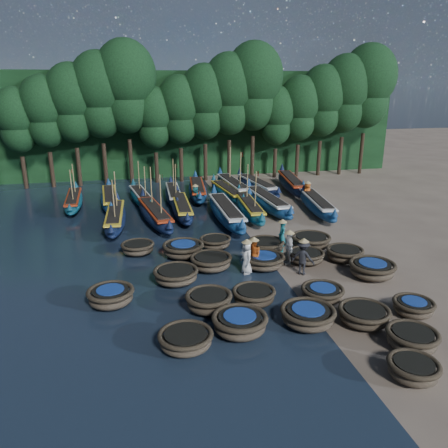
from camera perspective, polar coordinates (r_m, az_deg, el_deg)
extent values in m
plane|color=#7D6D5B|center=(23.41, 5.70, -4.50)|extent=(120.00, 120.00, 0.00)
cube|color=black|center=(44.75, -3.40, 12.93)|extent=(40.00, 3.00, 10.00)
ellipsoid|color=brown|center=(15.61, 23.44, -17.25)|extent=(1.52, 1.52, 0.58)
torus|color=#3A3022|center=(15.46, 23.57, -16.41)|extent=(1.65, 1.65, 0.18)
cylinder|color=black|center=(15.44, 23.58, -16.30)|extent=(1.24, 1.24, 0.05)
ellipsoid|color=brown|center=(17.13, 23.32, -13.80)|extent=(1.95, 1.95, 0.62)
torus|color=#3A3022|center=(16.99, 23.45, -12.96)|extent=(1.84, 1.84, 0.19)
cylinder|color=black|center=(16.97, 23.46, -12.85)|extent=(1.39, 1.39, 0.06)
ellipsoid|color=brown|center=(15.87, -5.02, -15.02)|extent=(2.22, 2.22, 0.58)
torus|color=#3A3022|center=(15.73, -5.04, -14.19)|extent=(1.97, 1.97, 0.17)
cylinder|color=black|center=(15.71, -5.05, -14.08)|extent=(1.51, 1.51, 0.05)
ellipsoid|color=brown|center=(16.59, 2.07, -13.12)|extent=(2.46, 2.46, 0.70)
torus|color=#3A3022|center=(16.42, 2.08, -12.14)|extent=(2.11, 2.11, 0.21)
cylinder|color=black|center=(16.40, 2.08, -12.01)|extent=(1.59, 1.59, 0.06)
cylinder|color=navy|center=(16.38, 2.08, -11.88)|extent=(1.23, 1.23, 0.04)
ellipsoid|color=brown|center=(17.43, 10.88, -11.92)|extent=(2.48, 2.48, 0.64)
torus|color=#3A3022|center=(17.29, 10.94, -11.06)|extent=(2.15, 2.15, 0.19)
cylinder|color=black|center=(17.27, 10.95, -10.95)|extent=(1.64, 1.64, 0.06)
cylinder|color=navy|center=(17.25, 10.95, -10.84)|extent=(1.26, 1.26, 0.04)
ellipsoid|color=brown|center=(18.03, 17.80, -11.49)|extent=(2.14, 2.14, 0.61)
torus|color=#3A3022|center=(17.89, 17.89, -10.68)|extent=(2.01, 2.01, 0.19)
cylinder|color=black|center=(17.88, 17.90, -10.58)|extent=(1.53, 1.53, 0.06)
ellipsoid|color=brown|center=(19.38, 23.48, -10.09)|extent=(1.99, 1.99, 0.56)
torus|color=#3A3022|center=(19.26, 23.58, -9.40)|extent=(1.67, 1.67, 0.17)
cylinder|color=black|center=(19.25, 23.59, -9.30)|extent=(1.26, 1.26, 0.05)
cylinder|color=navy|center=(19.24, 23.60, -9.21)|extent=(0.97, 0.97, 0.03)
ellipsoid|color=brown|center=(19.09, -14.54, -9.35)|extent=(2.25, 2.25, 0.67)
torus|color=#3A3022|center=(18.95, -14.62, -8.51)|extent=(1.99, 1.99, 0.20)
cylinder|color=black|center=(18.94, -14.63, -8.40)|extent=(1.50, 1.50, 0.06)
cylinder|color=navy|center=(18.92, -14.64, -8.29)|extent=(1.15, 1.15, 0.04)
ellipsoid|color=brown|center=(18.09, -2.00, -10.28)|extent=(2.19, 2.19, 0.70)
torus|color=#3A3022|center=(17.94, -2.01, -9.36)|extent=(1.95, 1.95, 0.21)
cylinder|color=black|center=(17.92, -2.01, -9.24)|extent=(1.46, 1.46, 0.06)
ellipsoid|color=brown|center=(18.69, 3.92, -9.52)|extent=(2.16, 2.16, 0.60)
torus|color=#3A3022|center=(18.56, 3.94, -8.75)|extent=(1.86, 1.86, 0.18)
cylinder|color=black|center=(18.54, 3.94, -8.65)|extent=(1.40, 1.40, 0.05)
ellipsoid|color=brown|center=(19.34, 12.72, -9.00)|extent=(2.23, 2.23, 0.57)
torus|color=#3A3022|center=(19.22, 12.77, -8.28)|extent=(1.85, 1.85, 0.17)
cylinder|color=black|center=(19.21, 12.78, -8.19)|extent=(1.40, 1.40, 0.05)
cylinder|color=navy|center=(19.19, 12.79, -8.10)|extent=(1.08, 1.08, 0.03)
ellipsoid|color=brown|center=(22.15, 18.76, -5.80)|extent=(2.32, 2.32, 0.69)
torus|color=#3A3022|center=(22.03, 18.85, -5.03)|extent=(2.22, 2.22, 0.21)
cylinder|color=black|center=(22.01, 18.86, -4.93)|extent=(1.69, 1.69, 0.06)
cylinder|color=navy|center=(22.00, 18.87, -4.83)|extent=(1.30, 1.30, 0.04)
ellipsoid|color=brown|center=(20.58, -6.29, -6.85)|extent=(2.44, 2.44, 0.62)
torus|color=#3A3022|center=(20.45, -6.31, -6.10)|extent=(2.11, 2.11, 0.19)
cylinder|color=black|center=(20.44, -6.32, -6.01)|extent=(1.61, 1.61, 0.06)
ellipsoid|color=brown|center=(21.86, -1.70, -5.15)|extent=(2.29, 2.29, 0.65)
torus|color=#3A3022|center=(21.74, -1.71, -4.41)|extent=(2.11, 2.11, 0.20)
cylinder|color=black|center=(21.73, -1.71, -4.31)|extent=(1.60, 1.60, 0.06)
ellipsoid|color=brown|center=(22.12, 5.19, -4.99)|extent=(2.38, 2.38, 0.63)
torus|color=#3A3022|center=(22.00, 5.21, -4.28)|extent=(2.15, 2.15, 0.19)
cylinder|color=black|center=(21.99, 5.21, -4.19)|extent=(1.65, 1.65, 0.06)
cylinder|color=navy|center=(21.97, 5.22, -4.10)|extent=(1.27, 1.27, 0.04)
ellipsoid|color=brown|center=(23.05, 10.63, -4.34)|extent=(2.10, 2.10, 0.56)
torus|color=#3A3022|center=(22.96, 10.67, -3.73)|extent=(1.92, 1.92, 0.17)
cylinder|color=black|center=(22.94, 10.68, -3.65)|extent=(1.47, 1.47, 0.05)
ellipsoid|color=brown|center=(23.74, 15.46, -3.95)|extent=(2.34, 2.34, 0.63)
torus|color=#3A3022|center=(23.63, 15.52, -3.29)|extent=(1.97, 1.97, 0.19)
cylinder|color=black|center=(23.62, 15.53, -3.20)|extent=(1.49, 1.49, 0.06)
ellipsoid|color=brown|center=(24.23, -11.19, -3.23)|extent=(2.09, 2.09, 0.58)
torus|color=#3A3022|center=(24.13, -11.23, -2.62)|extent=(1.82, 1.82, 0.18)
cylinder|color=black|center=(24.12, -11.23, -2.54)|extent=(1.38, 1.38, 0.05)
ellipsoid|color=brown|center=(23.51, -5.33, -3.50)|extent=(2.16, 2.16, 0.67)
torus|color=#3A3022|center=(23.40, -5.35, -2.78)|extent=(2.23, 2.23, 0.20)
cylinder|color=black|center=(23.39, -5.35, -2.68)|extent=(1.70, 1.70, 0.06)
cylinder|color=navy|center=(23.37, -5.36, -2.59)|extent=(1.31, 1.31, 0.04)
ellipsoid|color=brown|center=(24.61, -1.14, -2.55)|extent=(2.16, 2.16, 0.57)
torus|color=#3A3022|center=(24.52, -1.15, -1.96)|extent=(1.79, 1.79, 0.17)
cylinder|color=black|center=(24.51, -1.15, -1.89)|extent=(1.36, 1.36, 0.05)
ellipsoid|color=brown|center=(24.16, 5.50, -2.98)|extent=(2.30, 2.30, 0.61)
torus|color=#3A3022|center=(24.06, 5.52, -2.34)|extent=(2.04, 2.04, 0.19)
cylinder|color=black|center=(24.05, 5.52, -2.26)|extent=(1.55, 1.55, 0.06)
ellipsoid|color=brown|center=(25.07, 11.25, -2.38)|extent=(2.39, 2.39, 0.68)
torus|color=#3A3022|center=(24.96, 11.30, -1.68)|extent=(2.25, 2.25, 0.21)
cylinder|color=black|center=(24.95, 11.30, -1.60)|extent=(1.71, 1.71, 0.06)
ellipsoid|color=#10223D|center=(29.33, -14.04, 0.72)|extent=(1.58, 7.71, 0.96)
cone|color=#10223D|center=(32.77, -13.80, 3.67)|extent=(0.42, 0.42, 0.58)
cone|color=#10223D|center=(25.59, -14.55, -0.50)|extent=(0.42, 0.42, 0.48)
cube|color=gold|center=(29.21, -14.10, 1.47)|extent=(1.16, 5.98, 0.12)
cube|color=black|center=(29.19, -14.11, 1.61)|extent=(0.88, 5.20, 0.10)
cylinder|color=#997F4C|center=(30.03, -13.97, 4.17)|extent=(0.07, 0.23, 2.69)
cylinder|color=#997F4C|center=(27.52, -14.23, 2.91)|extent=(0.07, 0.23, 2.69)
plane|color=red|center=(27.24, -14.11, 5.30)|extent=(0.00, 0.34, 0.34)
ellipsoid|color=#10223D|center=(29.43, -9.02, 1.15)|extent=(2.75, 8.23, 1.01)
cone|color=#10223D|center=(33.00, -10.59, 4.09)|extent=(0.45, 0.45, 0.61)
cone|color=#10223D|center=(25.57, -7.13, 0.07)|extent=(0.45, 0.45, 0.51)
cube|color=#A32F14|center=(29.31, -9.06, 1.95)|extent=(2.06, 6.37, 0.12)
cube|color=black|center=(29.29, -9.06, 2.10)|extent=(1.66, 5.53, 0.10)
cylinder|color=#997F4C|center=(30.18, -9.49, 4.74)|extent=(0.07, 0.24, 2.84)
cylinder|color=#997F4C|center=(27.58, -8.28, 3.55)|extent=(0.07, 0.24, 2.84)
plane|color=red|center=(27.34, -8.08, 6.09)|extent=(0.00, 0.35, 0.35)
ellipsoid|color=#10223D|center=(30.88, -5.51, 2.03)|extent=(1.53, 7.58, 0.94)
cone|color=#10223D|center=(34.28, -6.13, 4.68)|extent=(0.42, 0.42, 0.57)
cone|color=#10223D|center=(27.21, -4.80, 1.09)|extent=(0.42, 0.42, 0.47)
cube|color=gold|center=(30.78, -5.53, 2.74)|extent=(1.12, 5.87, 0.11)
cube|color=black|center=(30.76, -5.53, 2.88)|extent=(0.85, 5.11, 0.09)
ellipsoid|color=navy|center=(29.40, 0.28, 1.46)|extent=(1.62, 8.82, 1.10)
cone|color=navy|center=(33.28, -1.33, 4.69)|extent=(0.48, 0.48, 0.66)
cone|color=navy|center=(25.22, 2.41, 0.18)|extent=(0.48, 0.48, 0.55)
cube|color=silver|center=(29.27, 0.29, 2.32)|extent=(1.18, 6.83, 0.13)
cube|color=black|center=(29.25, 0.29, 2.49)|extent=(0.88, 5.95, 0.11)
ellipsoid|color=#104C5B|center=(30.79, 3.29, 2.07)|extent=(1.84, 7.88, 0.98)
cone|color=#104C5B|center=(34.24, 1.98, 4.82)|extent=(0.43, 0.43, 0.59)
cone|color=#104C5B|center=(27.06, 4.98, 1.07)|extent=(0.43, 0.43, 0.49)
cube|color=gold|center=(30.68, 3.30, 2.80)|extent=(1.36, 6.10, 0.12)
cube|color=black|center=(30.66, 3.30, 2.94)|extent=(1.05, 5.31, 0.10)
cylinder|color=#997F4C|center=(31.53, 3.07, 5.38)|extent=(0.07, 0.23, 2.73)
cylinder|color=#997F4C|center=(29.03, 4.13, 4.26)|extent=(0.07, 0.23, 2.73)
plane|color=red|center=(28.80, 4.47, 6.57)|extent=(0.00, 0.34, 0.34)
ellipsoid|color=navy|center=(32.24, 5.64, 2.82)|extent=(2.14, 8.59, 1.06)
cone|color=navy|center=(35.84, 3.24, 5.56)|extent=(0.47, 0.47, 0.64)
cone|color=navy|center=(28.41, 8.75, 1.94)|extent=(0.47, 0.47, 0.53)
cube|color=silver|center=(32.12, 5.67, 3.59)|extent=(1.58, 6.65, 0.13)
cube|color=black|center=(32.10, 5.67, 3.74)|extent=(1.24, 5.78, 0.11)
ellipsoid|color=navy|center=(32.24, 12.01, 2.47)|extent=(2.53, 8.29, 1.02)
cone|color=navy|center=(35.80, 10.33, 5.20)|extent=(0.45, 0.45, 0.61)
cone|color=navy|center=(28.43, 14.29, 1.50)|extent=(0.45, 0.45, 0.51)
cube|color=silver|center=(32.13, 12.06, 3.21)|extent=(1.90, 6.41, 0.12)
cube|color=black|center=(32.11, 12.07, 3.35)|extent=(1.51, 5.57, 0.10)
ellipsoid|color=#104C5B|center=(34.59, -19.05, 2.81)|extent=(1.59, 7.14, 0.89)
cone|color=#104C5B|center=(37.82, -18.81, 4.97)|extent=(0.39, 0.39, 0.53)
cone|color=#104C5B|center=(31.13, -19.54, 2.15)|extent=(0.39, 0.39, 0.44)
cube|color=#A32F14|center=(34.50, -19.11, 3.40)|extent=(1.17, 5.53, 0.11)
cube|color=black|center=(34.49, -19.12, 3.52)|extent=(0.90, 4.81, 0.09)
cylinder|color=#997F4C|center=(35.30, -19.03, 5.47)|extent=(0.06, 0.21, 2.48)
cylinder|color=#997F4C|center=(32.97, -19.29, 4.61)|extent=(0.06, 0.21, 2.48)
plane|color=red|center=(32.74, -19.25, 6.47)|extent=(0.00, 0.31, 0.31)
ellipsoid|color=navy|center=(34.25, -14.65, 3.13)|extent=(1.84, 7.75, 0.96)
cone|color=navy|center=(37.76, -14.88, 5.44)|extent=(0.42, 0.42, 0.58)
cone|color=navy|center=(30.48, -14.55, 2.46)|extent=(0.42, 0.42, 0.48)
cube|color=gold|center=(34.16, -14.71, 3.79)|extent=(1.37, 6.00, 0.12)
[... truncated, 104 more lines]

